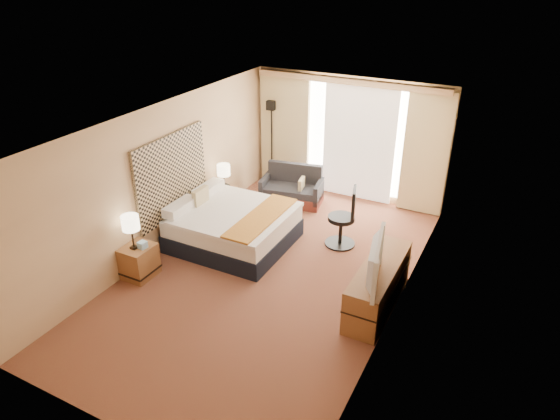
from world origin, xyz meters
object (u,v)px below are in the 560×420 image
at_px(bed, 233,226).
at_px(desk_chair, 345,220).
at_px(floor_lamp, 272,126).
at_px(lamp_left, 130,223).
at_px(lamp_right, 224,171).
at_px(nightstand_left, 139,261).
at_px(loveseat, 292,190).
at_px(television, 370,260).
at_px(media_dresser, 378,285).
at_px(nightstand_right, 223,202).

xyz_separation_m(bed, desk_chair, (1.81, 0.88, 0.15)).
relative_size(floor_lamp, lamp_left, 3.31).
distance_m(desk_chair, lamp_right, 2.60).
height_order(nightstand_left, loveseat, loveseat).
relative_size(loveseat, television, 1.22).
height_order(media_dresser, lamp_right, lamp_right).
xyz_separation_m(bed, lamp_left, (-0.82, -1.65, 0.65)).
distance_m(bed, lamp_left, 1.95).
distance_m(loveseat, desk_chair, 2.02).
distance_m(nightstand_right, television, 4.18).
bearing_deg(media_dresser, lamp_left, -163.45).
distance_m(loveseat, lamp_right, 1.66).
relative_size(nightstand_left, desk_chair, 0.49).
bearing_deg(lamp_left, bed, 63.54).
distance_m(nightstand_left, desk_chair, 3.61).
distance_m(media_dresser, floor_lamp, 4.97).
xyz_separation_m(nightstand_left, nightstand_right, (0.00, 2.50, 0.00)).
height_order(media_dresser, bed, bed).
relative_size(media_dresser, television, 1.60).
bearing_deg(television, lamp_left, 88.24).
distance_m(lamp_left, lamp_right, 2.54).
bearing_deg(media_dresser, television, -96.57).
height_order(nightstand_left, media_dresser, media_dresser).
xyz_separation_m(nightstand_left, loveseat, (0.99, 3.66, -0.01)).
bearing_deg(floor_lamp, television, -46.71).
xyz_separation_m(lamp_left, lamp_right, (0.07, 2.54, -0.03)).
relative_size(nightstand_right, loveseat, 0.40).
height_order(nightstand_right, bed, bed).
xyz_separation_m(media_dresser, bed, (-2.89, 0.54, 0.00)).
relative_size(nightstand_right, lamp_right, 1.01).
bearing_deg(desk_chair, bed, -170.49).
bearing_deg(television, floor_lamp, 31.18).
bearing_deg(lamp_right, floor_lamp, 87.71).
relative_size(desk_chair, lamp_left, 1.93).
xyz_separation_m(nightstand_left, lamp_right, (0.06, 2.49, 0.70)).
xyz_separation_m(media_dresser, desk_chair, (-1.08, 1.42, 0.15)).
xyz_separation_m(nightstand_left, lamp_left, (-0.01, -0.05, 0.73)).
bearing_deg(desk_chair, media_dresser, -69.25).
bearing_deg(lamp_right, media_dresser, -21.57).
bearing_deg(television, bed, 58.90).
xyz_separation_m(lamp_left, television, (3.66, 0.67, 0.02)).
bearing_deg(loveseat, nightstand_right, -141.18).
relative_size(media_dresser, loveseat, 1.31).
height_order(lamp_right, television, television).
bearing_deg(nightstand_left, lamp_left, -100.68).
bearing_deg(loveseat, bed, -105.71).
bearing_deg(television, nightstand_left, 87.47).
xyz_separation_m(nightstand_right, loveseat, (0.99, 1.16, -0.01)).
relative_size(bed, television, 1.76).
bearing_deg(loveseat, nightstand_left, -115.80).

